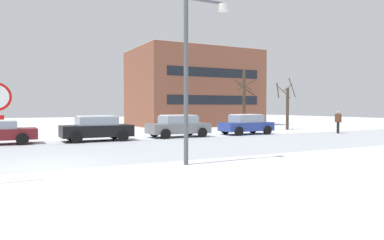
% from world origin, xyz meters
% --- Properties ---
extents(ground_plane, '(120.00, 120.00, 0.00)m').
position_xyz_m(ground_plane, '(0.00, 0.00, 0.00)').
color(ground_plane, white).
extents(road_surface, '(80.00, 8.81, 0.00)m').
position_xyz_m(road_surface, '(0.00, 3.40, 0.00)').
color(road_surface, '#B7BCC4').
rests_on(road_surface, ground).
extents(street_lamp, '(1.76, 0.36, 5.96)m').
position_xyz_m(street_lamp, '(4.79, -1.92, 3.63)').
color(street_lamp, '#4C4F54').
rests_on(street_lamp, ground).
extents(parked_car_black, '(4.09, 2.11, 1.50)m').
position_xyz_m(parked_car_black, '(3.75, 8.46, 0.76)').
color(parked_car_black, black).
rests_on(parked_car_black, ground).
extents(parked_car_gray, '(4.11, 2.12, 1.49)m').
position_xyz_m(parked_car_gray, '(9.24, 8.74, 0.76)').
color(parked_car_gray, slate).
rests_on(parked_car_gray, ground).
extents(parked_car_blue, '(3.90, 1.98, 1.49)m').
position_xyz_m(parked_car_blue, '(14.74, 8.62, 0.75)').
color(parked_car_blue, '#283D93').
rests_on(parked_car_blue, ground).
extents(pedestrian_crossing, '(0.37, 0.45, 1.71)m').
position_xyz_m(pedestrian_crossing, '(21.58, 6.20, 1.00)').
color(pedestrian_crossing, black).
rests_on(pedestrian_crossing, ground).
extents(tree_far_mid, '(2.28, 2.28, 5.17)m').
position_xyz_m(tree_far_mid, '(16.84, 11.83, 2.73)').
color(tree_far_mid, '#423326').
rests_on(tree_far_mid, ground).
extents(tree_far_left, '(1.89, 2.16, 4.57)m').
position_xyz_m(tree_far_left, '(21.19, 11.49, 2.13)').
color(tree_far_left, '#423326').
rests_on(tree_far_left, ground).
extents(building_far_right, '(12.92, 9.30, 8.21)m').
position_xyz_m(building_far_right, '(17.53, 22.36, 4.10)').
color(building_far_right, brown).
rests_on(building_far_right, ground).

